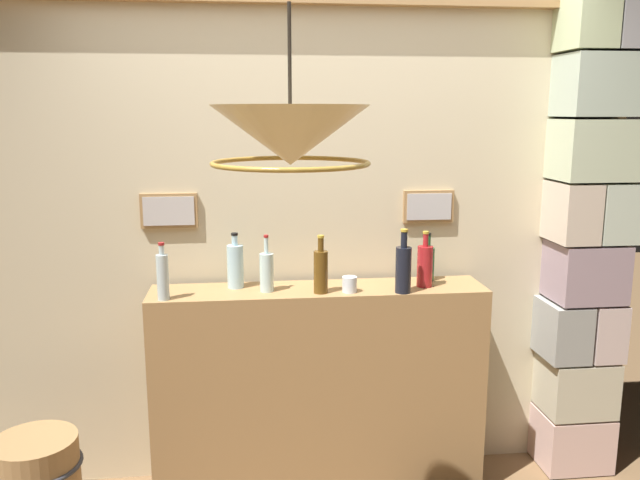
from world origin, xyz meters
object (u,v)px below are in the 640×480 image
object	(u,v)px
liquor_bottle_brandy	(267,271)
pendant_lamp	(290,137)
liquor_bottle_tequila	(235,265)
glass_tumbler_rocks	(350,284)
liquor_bottle_bourbon	(163,276)
liquor_bottle_sherry	(425,265)
liquor_bottle_gin	(320,270)
liquor_bottle_scotch	(428,263)
liquor_bottle_port	(403,268)

from	to	relation	value
liquor_bottle_brandy	pendant_lamp	distance (m)	1.14
liquor_bottle_tequila	glass_tumbler_rocks	size ratio (longest dim) A/B	3.61
liquor_bottle_brandy	liquor_bottle_bourbon	size ratio (longest dim) A/B	1.03
liquor_bottle_sherry	pendant_lamp	distance (m)	1.34
liquor_bottle_gin	liquor_bottle_scotch	distance (m)	0.60
pendant_lamp	liquor_bottle_brandy	bearing A→B (deg)	93.44
liquor_bottle_brandy	glass_tumbler_rocks	bearing A→B (deg)	-8.73
liquor_bottle_gin	liquor_bottle_bourbon	world-z (taller)	liquor_bottle_gin
liquor_bottle_port	liquor_bottle_scotch	bearing A→B (deg)	49.56
liquor_bottle_sherry	liquor_bottle_bourbon	distance (m)	1.25
liquor_bottle_sherry	liquor_bottle_gin	distance (m)	0.52
liquor_bottle_brandy	pendant_lamp	bearing A→B (deg)	-86.56
glass_tumbler_rocks	liquor_bottle_gin	bearing A→B (deg)	178.57
liquor_bottle_gin	liquor_bottle_scotch	bearing A→B (deg)	16.79
liquor_bottle_tequila	liquor_bottle_brandy	bearing A→B (deg)	-29.59
liquor_bottle_scotch	pendant_lamp	bearing A→B (deg)	-126.55
liquor_bottle_brandy	liquor_bottle_tequila	bearing A→B (deg)	150.41
liquor_bottle_brandy	liquor_bottle_tequila	xyz separation A→B (m)	(-0.15, 0.08, 0.01)
liquor_bottle_sherry	liquor_bottle_gin	world-z (taller)	liquor_bottle_gin
liquor_bottle_scotch	glass_tumbler_rocks	bearing A→B (deg)	-157.84
liquor_bottle_brandy	liquor_bottle_gin	size ratio (longest dim) A/B	0.99
liquor_bottle_gin	liquor_bottle_bourbon	size ratio (longest dim) A/B	1.04
liquor_bottle_bourbon	liquor_bottle_tequila	bearing A→B (deg)	28.13
liquor_bottle_port	liquor_bottle_sherry	bearing A→B (deg)	35.60
liquor_bottle_sherry	glass_tumbler_rocks	size ratio (longest dim) A/B	3.67
liquor_bottle_brandy	glass_tumbler_rocks	size ratio (longest dim) A/B	3.65
glass_tumbler_rocks	pendant_lamp	bearing A→B (deg)	-111.36
liquor_bottle_gin	liquor_bottle_tequila	distance (m)	0.43
liquor_bottle_scotch	liquor_bottle_sherry	bearing A→B (deg)	-112.53
pendant_lamp	liquor_bottle_gin	bearing A→B (deg)	77.14
liquor_bottle_gin	liquor_bottle_brandy	bearing A→B (deg)	167.35
liquor_bottle_sherry	pendant_lamp	bearing A→B (deg)	-128.06
liquor_bottle_bourbon	liquor_bottle_port	size ratio (longest dim) A/B	0.87
liquor_bottle_bourbon	liquor_bottle_brandy	bearing A→B (deg)	10.64
liquor_bottle_gin	glass_tumbler_rocks	xyz separation A→B (m)	(0.14, -0.00, -0.07)
liquor_bottle_bourbon	liquor_bottle_port	world-z (taller)	liquor_bottle_port
liquor_bottle_tequila	liquor_bottle_port	distance (m)	0.81
liquor_bottle_brandy	liquor_bottle_tequila	distance (m)	0.17
liquor_bottle_bourbon	glass_tumbler_rocks	distance (m)	0.87
liquor_bottle_scotch	liquor_bottle_bourbon	bearing A→B (deg)	-171.04
liquor_bottle_sherry	liquor_bottle_bourbon	world-z (taller)	liquor_bottle_sherry
liquor_bottle_tequila	pendant_lamp	world-z (taller)	pendant_lamp
liquor_bottle_gin	liquor_bottle_tequila	bearing A→B (deg)	160.60
liquor_bottle_bourbon	liquor_bottle_scotch	bearing A→B (deg)	8.96
liquor_bottle_brandy	liquor_bottle_scotch	xyz separation A→B (m)	(0.82, 0.12, -0.01)
liquor_bottle_brandy	liquor_bottle_gin	distance (m)	0.26
liquor_bottle_brandy	liquor_bottle_port	distance (m)	0.65
liquor_bottle_bourbon	pendant_lamp	xyz separation A→B (m)	(0.53, -0.83, 0.65)
liquor_bottle_bourbon	liquor_bottle_port	bearing A→B (deg)	-0.33
liquor_bottle_bourbon	liquor_bottle_tequila	xyz separation A→B (m)	(0.33, 0.17, -0.00)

